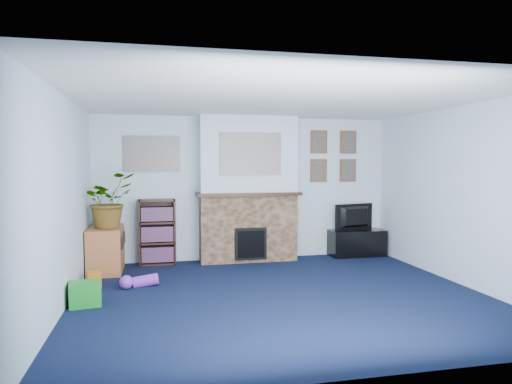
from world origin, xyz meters
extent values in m
cube|color=black|center=(0.00, 0.00, 0.00)|extent=(5.00, 4.50, 0.01)
cube|color=white|center=(0.00, 0.00, 2.40)|extent=(5.00, 4.50, 0.01)
cube|color=silver|center=(0.00, 2.25, 1.20)|extent=(5.00, 0.04, 2.40)
cube|color=silver|center=(0.00, -2.25, 1.20)|extent=(5.00, 0.04, 2.40)
cube|color=silver|center=(-2.50, 0.00, 1.20)|extent=(0.04, 4.50, 2.40)
cube|color=silver|center=(2.50, 0.00, 1.20)|extent=(0.04, 4.50, 2.40)
cube|color=brown|center=(0.00, 2.05, 0.55)|extent=(1.60, 0.40, 1.10)
cube|color=brown|center=(0.00, 2.05, 1.75)|extent=(1.60, 0.40, 1.30)
cube|color=brown|center=(0.00, 2.02, 1.12)|extent=(1.72, 0.50, 0.05)
cube|color=brown|center=(0.00, 1.84, 0.32)|extent=(0.52, 0.08, 0.52)
cube|color=brown|center=(0.00, 1.80, 0.32)|extent=(0.44, 0.02, 0.44)
cube|color=gray|center=(0.00, 1.84, 1.78)|extent=(1.00, 0.03, 0.68)
cube|color=gray|center=(-1.55, 2.23, 1.78)|extent=(0.90, 0.03, 0.58)
cube|color=brown|center=(1.30, 2.23, 2.00)|extent=(0.30, 0.03, 0.40)
cube|color=brown|center=(1.85, 2.23, 2.00)|extent=(0.30, 0.03, 0.40)
cube|color=brown|center=(1.30, 2.23, 1.50)|extent=(0.30, 0.03, 0.40)
cube|color=brown|center=(1.85, 2.23, 1.50)|extent=(0.30, 0.03, 0.40)
cube|color=black|center=(1.95, 2.03, 0.23)|extent=(0.96, 0.41, 0.46)
imported|color=black|center=(1.95, 2.05, 0.68)|extent=(0.79, 0.30, 0.45)
cube|color=black|center=(-1.48, 2.23, 0.53)|extent=(0.58, 0.02, 1.05)
cube|color=black|center=(-1.76, 2.10, 0.53)|extent=(0.03, 0.28, 1.05)
cube|color=black|center=(-1.21, 2.10, 0.53)|extent=(0.03, 0.28, 1.05)
cube|color=black|center=(-1.48, 2.10, 0.01)|extent=(0.56, 0.28, 0.03)
cube|color=black|center=(-1.48, 2.10, 0.35)|extent=(0.56, 0.28, 0.03)
cube|color=black|center=(-1.48, 2.10, 0.68)|extent=(0.56, 0.28, 0.03)
cube|color=black|center=(-1.48, 2.10, 1.04)|extent=(0.56, 0.28, 0.03)
cube|color=black|center=(-1.48, 2.09, 0.17)|extent=(0.50, 0.22, 0.24)
cube|color=black|center=(-1.48, 2.09, 0.50)|extent=(0.50, 0.22, 0.24)
cube|color=black|center=(-1.48, 2.09, 0.82)|extent=(0.50, 0.22, 0.22)
cube|color=#AC6237|center=(-2.24, 1.75, 0.35)|extent=(0.48, 0.86, 0.67)
imported|color=#26661E|center=(-2.19, 1.70, 1.08)|extent=(0.97, 0.97, 0.82)
cube|color=gold|center=(-0.08, 2.00, 1.22)|extent=(0.11, 0.06, 0.15)
cylinder|color=#B2BFC6|center=(0.25, 2.00, 1.23)|extent=(0.05, 0.05, 0.16)
sphere|color=gray|center=(-0.53, 2.00, 1.22)|extent=(0.13, 0.13, 0.13)
cylinder|color=orange|center=(0.71, 2.00, 1.21)|extent=(0.05, 0.05, 0.11)
cube|color=#198C26|center=(-2.30, 0.07, 0.14)|extent=(0.38, 0.33, 0.28)
sphere|color=purple|center=(-1.88, 0.69, 0.09)|extent=(0.18, 0.18, 0.18)
cube|color=orange|center=(-2.30, 0.88, 0.11)|extent=(0.20, 0.20, 0.21)
cylinder|color=purple|center=(-1.64, 0.78, 0.07)|extent=(0.35, 0.15, 0.20)
camera|label=1|loc=(-1.48, -5.35, 1.63)|focal=32.00mm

